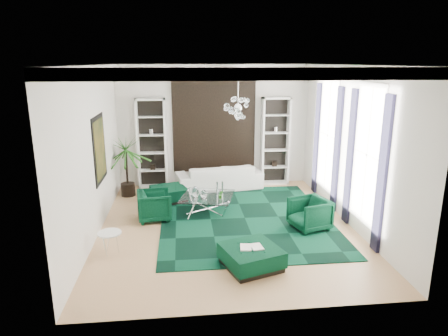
{
  "coord_description": "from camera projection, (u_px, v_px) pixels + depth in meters",
  "views": [
    {
      "loc": [
        -1.02,
        -8.98,
        3.86
      ],
      "look_at": [
        -0.0,
        0.5,
        1.32
      ],
      "focal_mm": 32.0,
      "sensor_mm": 36.0,
      "label": 1
    }
  ],
  "objects": [
    {
      "name": "book",
      "position": [
        251.0,
        247.0,
        7.66
      ],
      "size": [
        0.44,
        0.3,
        0.03
      ],
      "primitive_type": "cube",
      "color": "white",
      "rests_on": "ottoman_front"
    },
    {
      "name": "wall_back",
      "position": [
        214.0,
        126.0,
        12.61
      ],
      "size": [
        6.0,
        0.02,
        3.8
      ],
      "primitive_type": "cube",
      "color": "silver",
      "rests_on": "ground"
    },
    {
      "name": "side_table",
      "position": [
        110.0,
        243.0,
        8.23
      ],
      "size": [
        0.54,
        0.54,
        0.47
      ],
      "primitive_type": "cylinder",
      "rotation": [
        0.0,
        0.0,
        -0.12
      ],
      "color": "white",
      "rests_on": "floor"
    },
    {
      "name": "palm",
      "position": [
        126.0,
        158.0,
        11.61
      ],
      "size": [
        1.87,
        1.87,
        2.27
      ],
      "primitive_type": null,
      "rotation": [
        0.0,
        0.0,
        0.41
      ],
      "color": "#225C17",
      "rests_on": "floor"
    },
    {
      "name": "coffee_table",
      "position": [
        208.0,
        204.0,
        10.56
      ],
      "size": [
        1.57,
        1.57,
        0.45
      ],
      "primitive_type": null,
      "rotation": [
        0.0,
        0.0,
        -0.25
      ],
      "color": "white",
      "rests_on": "floor"
    },
    {
      "name": "rug",
      "position": [
        245.0,
        218.0,
        10.14
      ],
      "size": [
        4.2,
        5.0,
        0.02
      ],
      "primitive_type": "cube",
      "color": "black",
      "rests_on": "floor"
    },
    {
      "name": "wall_right",
      "position": [
        351.0,
        146.0,
        9.54
      ],
      "size": [
        0.02,
        7.0,
        3.8
      ],
      "primitive_type": "cube",
      "color": "silver",
      "rests_on": "ground"
    },
    {
      "name": "curtain_near_b",
      "position": [
        350.0,
        158.0,
        9.49
      ],
      "size": [
        0.07,
        0.3,
        3.25
      ],
      "primitive_type": "cube",
      "color": "black",
      "rests_on": "floor"
    },
    {
      "name": "painting",
      "position": [
        100.0,
        149.0,
        9.52
      ],
      "size": [
        0.04,
        1.3,
        1.6
      ],
      "primitive_type": "cube",
      "color": "black",
      "rests_on": "wall_left"
    },
    {
      "name": "ottoman_front",
      "position": [
        251.0,
        257.0,
        7.72
      ],
      "size": [
        1.29,
        1.29,
        0.41
      ],
      "primitive_type": "cube",
      "rotation": [
        0.0,
        0.0,
        0.33
      ],
      "color": "black",
      "rests_on": "floor"
    },
    {
      "name": "window_near",
      "position": [
        367.0,
        155.0,
        8.68
      ],
      "size": [
        0.03,
        1.1,
        2.9
      ],
      "primitive_type": "cube",
      "color": "white",
      "rests_on": "wall_right"
    },
    {
      "name": "floor",
      "position": [
        226.0,
        226.0,
        9.73
      ],
      "size": [
        6.0,
        7.0,
        0.02
      ],
      "primitive_type": "cube",
      "color": "tan",
      "rests_on": "ground"
    },
    {
      "name": "ottoman_side",
      "position": [
        169.0,
        194.0,
        11.39
      ],
      "size": [
        1.16,
        1.16,
        0.41
      ],
      "primitive_type": "cube",
      "rotation": [
        0.0,
        0.0,
        0.33
      ],
      "color": "black",
      "rests_on": "floor"
    },
    {
      "name": "curtain_far_a",
      "position": [
        337.0,
        150.0,
        10.29
      ],
      "size": [
        0.07,
        0.3,
        3.25
      ],
      "primitive_type": "cube",
      "color": "black",
      "rests_on": "floor"
    },
    {
      "name": "shelving_right",
      "position": [
        275.0,
        141.0,
        12.74
      ],
      "size": [
        0.9,
        0.38,
        2.8
      ],
      "primitive_type": null,
      "color": "white",
      "rests_on": "floor"
    },
    {
      "name": "tapestry",
      "position": [
        214.0,
        126.0,
        12.56
      ],
      "size": [
        2.5,
        0.06,
        2.8
      ],
      "primitive_type": "cube",
      "color": "black",
      "rests_on": "wall_back"
    },
    {
      "name": "ceiling_medallion",
      "position": [
        225.0,
        66.0,
        9.04
      ],
      "size": [
        0.9,
        0.9,
        0.05
      ],
      "primitive_type": "cylinder",
      "color": "white",
      "rests_on": "ceiling"
    },
    {
      "name": "wall_left",
      "position": [
        93.0,
        152.0,
        8.92
      ],
      "size": [
        0.02,
        7.0,
        3.8
      ],
      "primitive_type": "cube",
      "color": "silver",
      "rests_on": "ground"
    },
    {
      "name": "sofa",
      "position": [
        219.0,
        177.0,
        12.47
      ],
      "size": [
        2.76,
        1.45,
        0.77
      ],
      "primitive_type": "imported",
      "rotation": [
        0.0,
        0.0,
        3.31
      ],
      "color": "silver",
      "rests_on": "floor"
    },
    {
      "name": "shelving_left",
      "position": [
        152.0,
        144.0,
        12.34
      ],
      "size": [
        0.9,
        0.38,
        2.8
      ],
      "primitive_type": null,
      "color": "white",
      "rests_on": "floor"
    },
    {
      "name": "ceiling",
      "position": [
        226.0,
        64.0,
        8.74
      ],
      "size": [
        6.0,
        7.0,
        0.02
      ],
      "primitive_type": "cube",
      "color": "white",
      "rests_on": "ground"
    },
    {
      "name": "chandelier",
      "position": [
        238.0,
        108.0,
        9.03
      ],
      "size": [
        0.91,
        0.91,
        0.66
      ],
      "primitive_type": null,
      "rotation": [
        0.0,
        0.0,
        0.28
      ],
      "color": "white",
      "rests_on": "ceiling"
    },
    {
      "name": "armchair_left",
      "position": [
        155.0,
        205.0,
        10.01
      ],
      "size": [
        0.92,
        0.9,
        0.74
      ],
      "primitive_type": "imported",
      "rotation": [
        0.0,
        0.0,
        1.71
      ],
      "color": "black",
      "rests_on": "floor"
    },
    {
      "name": "wall_front",
      "position": [
        253.0,
        200.0,
        5.86
      ],
      "size": [
        6.0,
        0.02,
        3.8
      ],
      "primitive_type": "cube",
      "color": "silver",
      "rests_on": "ground"
    },
    {
      "name": "curtain_near_a",
      "position": [
        382.0,
        176.0,
        7.99
      ],
      "size": [
        0.07,
        0.3,
        3.25
      ],
      "primitive_type": "cube",
      "color": "black",
      "rests_on": "floor"
    },
    {
      "name": "curtain_far_b",
      "position": [
        317.0,
        139.0,
        11.79
      ],
      "size": [
        0.07,
        0.3,
        3.25
      ],
      "primitive_type": "cube",
      "color": "black",
      "rests_on": "floor"
    },
    {
      "name": "window_far",
      "position": [
        328.0,
        135.0,
        10.98
      ],
      "size": [
        0.03,
        1.1,
        2.9
      ],
      "primitive_type": "cube",
      "color": "white",
      "rests_on": "wall_right"
    },
    {
      "name": "armchair_right",
      "position": [
        309.0,
        214.0,
        9.45
      ],
      "size": [
        1.02,
        1.0,
        0.75
      ],
      "primitive_type": "imported",
      "rotation": [
        0.0,
        0.0,
        -1.28
      ],
      "color": "black",
      "rests_on": "floor"
    },
    {
      "name": "table_plant",
      "position": [
        221.0,
        195.0,
        10.25
      ],
      "size": [
        0.15,
        0.14,
        0.23
      ],
      "primitive_type": "imported",
      "rotation": [
        0.0,
        0.0,
        -0.38
      ],
      "color": "#225C17",
      "rests_on": "coffee_table"
    },
    {
      "name": "crown_molding",
      "position": [
        226.0,
        69.0,
        8.77
      ],
      "size": [
        6.0,
        7.0,
        0.18
      ],
      "primitive_type": null,
      "color": "white",
      "rests_on": "ceiling"
    }
  ]
}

